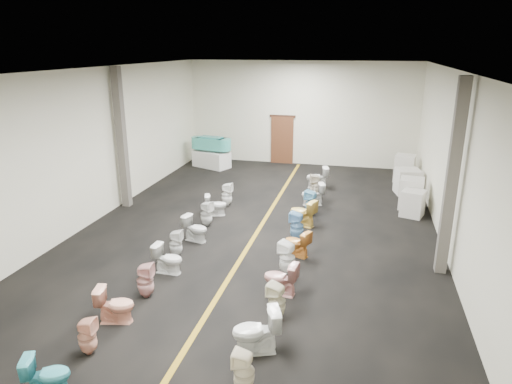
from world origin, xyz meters
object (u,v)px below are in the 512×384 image
toilet_left_8 (216,205)px  toilet_right_8 (311,203)px  display_table (212,159)px  appliance_crate_d (404,168)px  toilet_right_9 (313,194)px  toilet_right_10 (315,185)px  appliance_crate_b (411,193)px  toilet_left_9 (227,194)px  toilet_left_1 (87,336)px  toilet_left_2 (115,305)px  toilet_right_7 (303,213)px  toilet_right_3 (281,278)px  toilet_right_5 (297,243)px  toilet_left_0 (47,375)px  toilet_right_4 (287,258)px  appliance_crate_a (413,203)px  toilet_right_0 (244,372)px  toilet_left_4 (168,259)px  bathtub (211,143)px  appliance_crate_c (407,182)px  toilet_right_2 (277,301)px  toilet_right_11 (317,177)px  toilet_right_1 (256,331)px  toilet_right_6 (297,226)px  toilet_left_3 (145,280)px  toilet_left_7 (206,214)px

toilet_left_8 → toilet_right_8: toilet_right_8 is taller
display_table → appliance_crate_d: 8.07m
toilet_right_9 → toilet_right_10: size_ratio=0.94×
appliance_crate_b → toilet_left_9: (-5.91, -1.18, -0.11)m
toilet_left_1 → toilet_left_8: size_ratio=1.01×
appliance_crate_d → toilet_left_8: size_ratio=1.52×
toilet_left_2 → toilet_right_7: bearing=-38.7°
toilet_right_3 → toilet_right_5: (0.06, 1.95, -0.03)m
toilet_left_0 → toilet_right_4: bearing=-53.5°
appliance_crate_a → toilet_right_4: (-3.14, -4.67, -0.01)m
toilet_right_10 → toilet_right_0: bearing=-15.0°
toilet_left_2 → toilet_left_4: size_ratio=1.04×
bathtub → appliance_crate_c: 8.32m
bathtub → toilet_right_2: (5.04, -10.83, -0.69)m
appliance_crate_c → toilet_right_2: (-3.02, -8.88, -0.07)m
toilet_right_9 → toilet_left_8: bearing=-77.1°
toilet_right_9 → toilet_right_0: bearing=-17.7°
appliance_crate_c → toilet_right_11: size_ratio=1.12×
toilet_right_7 → toilet_right_9: bearing=-161.1°
toilet_left_2 → toilet_right_1: bearing=-108.3°
appliance_crate_c → toilet_right_6: 5.96m
toilet_left_1 → toilet_right_11: (2.76, 10.63, 0.06)m
toilet_left_2 → toilet_left_4: (0.15, 2.10, -0.01)m
toilet_right_4 → toilet_right_7: (-0.07, 3.05, 0.00)m
toilet_left_2 → toilet_right_7: 6.39m
display_table → appliance_crate_d: appliance_crate_d is taller
toilet_right_2 → toilet_right_11: (-0.19, 8.83, 0.02)m
toilet_left_3 → toilet_right_8: size_ratio=0.94×
appliance_crate_b → toilet_right_11: appliance_crate_b is taller
appliance_crate_b → toilet_right_2: 7.89m
bathtub → appliance_crate_b: 8.83m
toilet_left_7 → toilet_left_8: bearing=20.2°
toilet_left_4 → toilet_right_6: size_ratio=0.87×
toilet_left_0 → toilet_right_3: 4.71m
toilet_right_7 → toilet_right_0: bearing=21.8°
toilet_right_1 → toilet_right_4: size_ratio=1.03×
toilet_left_3 → toilet_right_8: toilet_right_8 is taller
toilet_left_8 → toilet_right_1: bearing=-174.1°
toilet_right_6 → toilet_right_9: toilet_right_6 is taller
display_table → appliance_crate_b: 8.81m
toilet_left_7 → toilet_right_2: (2.94, -4.25, 0.00)m
appliance_crate_b → toilet_right_1: size_ratio=1.20×
toilet_left_1 → toilet_right_11: 10.98m
appliance_crate_b → toilet_right_2: appliance_crate_b is taller
toilet_left_9 → toilet_right_7: toilet_right_7 is taller
toilet_left_0 → toilet_right_3: (2.88, 3.72, 0.03)m
appliance_crate_c → toilet_right_2: 9.38m
toilet_left_1 → toilet_right_4: toilet_right_4 is taller
toilet_left_0 → toilet_left_7: size_ratio=0.89×
toilet_right_1 → toilet_right_7: toilet_right_1 is taller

